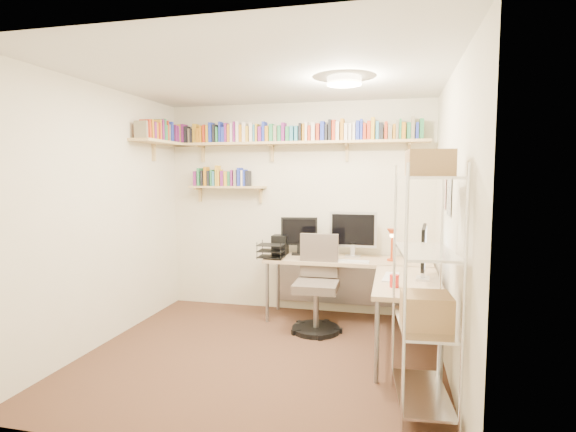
% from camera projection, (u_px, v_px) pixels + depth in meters
% --- Properties ---
extents(ground, '(3.20, 3.20, 0.00)m').
position_uv_depth(ground, '(262.00, 356.00, 4.09)').
color(ground, '#492F1F').
rests_on(ground, ground).
extents(room_shell, '(3.24, 3.04, 2.52)m').
position_uv_depth(room_shell, '(262.00, 186.00, 3.95)').
color(room_shell, beige).
rests_on(room_shell, ground).
extents(wall_shelves, '(3.12, 1.09, 0.80)m').
position_uv_depth(wall_shelves, '(259.00, 142.00, 5.26)').
color(wall_shelves, '#D9C07A').
rests_on(wall_shelves, ground).
extents(corner_desk, '(1.90, 1.81, 1.23)m').
position_uv_depth(corner_desk, '(349.00, 264.00, 4.79)').
color(corner_desk, tan).
rests_on(corner_desk, ground).
extents(office_chair, '(0.53, 0.54, 1.01)m').
position_uv_depth(office_chair, '(317.00, 291.00, 4.75)').
color(office_chair, black).
rests_on(office_chair, ground).
extents(wire_rack, '(0.43, 0.77, 1.81)m').
position_uv_depth(wire_rack, '(426.00, 268.00, 3.00)').
color(wire_rack, silver).
rests_on(wire_rack, ground).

